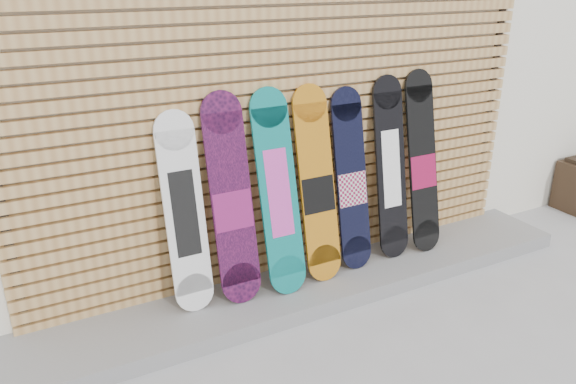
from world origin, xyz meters
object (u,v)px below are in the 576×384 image
Objects in this scene: snowboard_1 at (232,201)px; snowboard_6 at (423,164)px; snowboard_5 at (391,169)px; snowboard_0 at (185,214)px; snowboard_3 at (317,186)px; snowboard_4 at (351,181)px; snowboard_2 at (278,193)px.

snowboard_6 is (1.70, -0.00, 0.00)m from snowboard_1.
snowboard_5 is at bearing 0.84° from snowboard_1.
snowboard_0 is 0.94× the size of snowboard_1.
snowboard_0 is 0.95× the size of snowboard_3.
snowboard_6 is at bearing -1.23° from snowboard_4.
snowboard_0 is at bearing 177.76° from snowboard_3.
snowboard_5 is 0.99× the size of snowboard_6.
snowboard_1 is at bearing -179.16° from snowboard_5.
snowboard_3 is (0.69, -0.01, -0.01)m from snowboard_1.
snowboard_5 is at bearing 2.28° from snowboard_3.
snowboard_3 is 1.03× the size of snowboard_4.
snowboard_6 is (2.04, -0.03, 0.04)m from snowboard_0.
snowboard_5 is (0.38, 0.01, 0.04)m from snowboard_4.
snowboard_0 is 0.98× the size of snowboard_4.
snowboard_1 is 0.35m from snowboard_2.
snowboard_2 is at bearing -4.60° from snowboard_0.
snowboard_6 reaches higher than snowboard_0.
snowboard_0 is 1.72m from snowboard_5.
snowboard_4 is 0.38m from snowboard_5.
snowboard_4 is 0.69m from snowboard_6.
snowboard_2 reaches higher than snowboard_4.
snowboard_5 is at bearing 1.14° from snowboard_4.
snowboard_0 is at bearing 174.48° from snowboard_1.
snowboard_2 is 1.35m from snowboard_6.
snowboard_0 is at bearing 175.40° from snowboard_2.
snowboard_1 is at bearing 179.93° from snowboard_6.
snowboard_6 reaches higher than snowboard_3.
snowboard_6 reaches higher than snowboard_1.
snowboard_3 reaches higher than snowboard_0.
snowboard_3 reaches higher than snowboard_4.
snowboard_5 is at bearing 2.39° from snowboard_2.
snowboard_1 reaches higher than snowboard_4.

